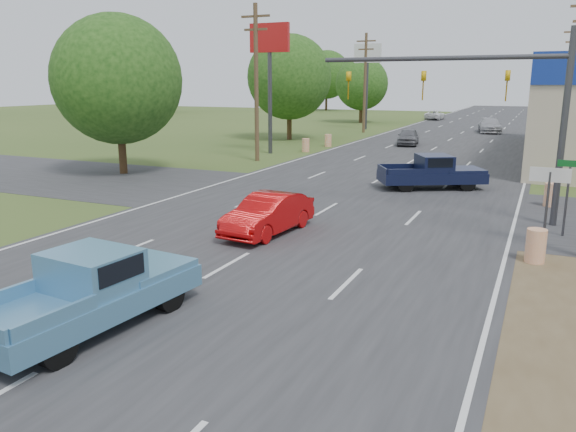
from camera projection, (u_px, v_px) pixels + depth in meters
The scene contains 25 objects.
main_road at pixel (434, 149), 44.38m from camera, with size 15.00×180.00×0.02m, color #2D2D30.
cross_road at pixel (342, 200), 24.92m from camera, with size 120.00×10.00×0.02m, color #2D2D30.
utility_pole_3 at pixel (572, 80), 47.27m from camera, with size 2.00×0.28×10.00m.
utility_pole_5 at pixel (256, 79), 36.38m from camera, with size 2.00×0.28×10.00m.
utility_pole_6 at pixel (365, 80), 57.61m from camera, with size 2.00×0.28×10.00m.
tree_0 at pixel (117, 80), 31.14m from camera, with size 7.14×7.14×8.84m.
tree_1 at pixel (289, 77), 50.32m from camera, with size 7.56×7.56×9.36m.
tree_2 at pixel (362, 84), 71.98m from camera, with size 6.72×6.72×8.32m.
tree_4 at pixel (149, 72), 96.02m from camera, with size 9.24×9.24×11.44m.
tree_6 at pixel (327, 75), 103.67m from camera, with size 8.82×8.82×10.92m.
barrel_0 at pixel (536, 246), 16.27m from camera, with size 0.56×0.56×1.00m, color orange.
barrel_1 at pixel (551, 195), 23.62m from camera, with size 0.56×0.56×1.00m, color orange.
barrel_2 at pixel (306, 145), 42.40m from camera, with size 0.56×0.56×1.00m, color orange.
barrel_3 at pixel (328, 140), 45.82m from camera, with size 0.56×0.56×1.00m, color orange.
pole_sign_left_near at pixel (270, 53), 39.89m from camera, with size 3.00×0.35×9.20m.
pole_sign_left_far at pixel (367, 63), 61.12m from camera, with size 3.00×0.35×9.20m.
lane_sign at pixel (549, 187), 17.63m from camera, with size 1.20×0.08×2.52m.
street_name_sign at pixel (568, 190), 18.78m from camera, with size 0.80×0.08×2.61m.
signal_mast at pixel (487, 91), 20.57m from camera, with size 9.12×0.40×7.00m.
red_convertible at pixel (268, 214), 19.34m from camera, with size 1.45×4.15×1.37m, color #AF0809.
blue_pickup at pixel (94, 288), 11.94m from camera, with size 2.42×5.22×1.68m.
navy_pickup at pixel (434, 172), 27.55m from camera, with size 5.34×4.13×1.67m.
distant_car_grey at pixel (408, 137), 46.77m from camera, with size 1.62×4.04×1.38m, color slate.
distant_car_silver at pixel (490, 125), 58.38m from camera, with size 2.15×5.29×1.53m, color #AEAEB3.
distant_car_white at pixel (435, 115), 78.67m from camera, with size 2.12×4.61×1.28m, color white.
Camera 1 is at (7.95, -5.20, 5.12)m, focal length 35.00 mm.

